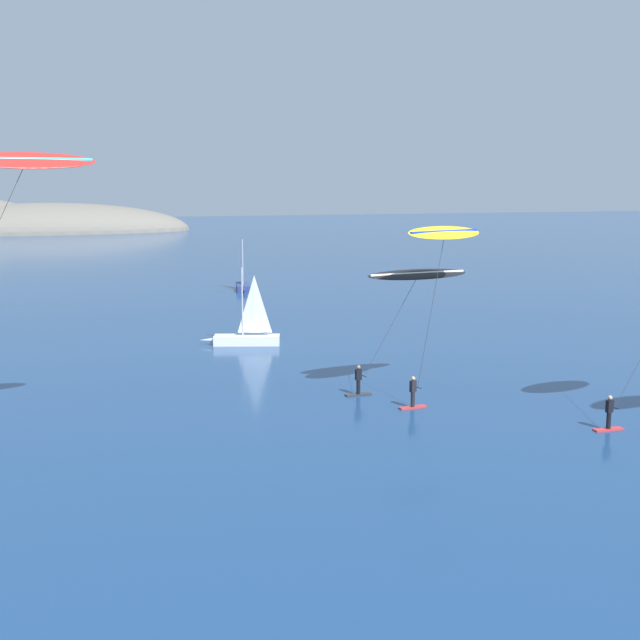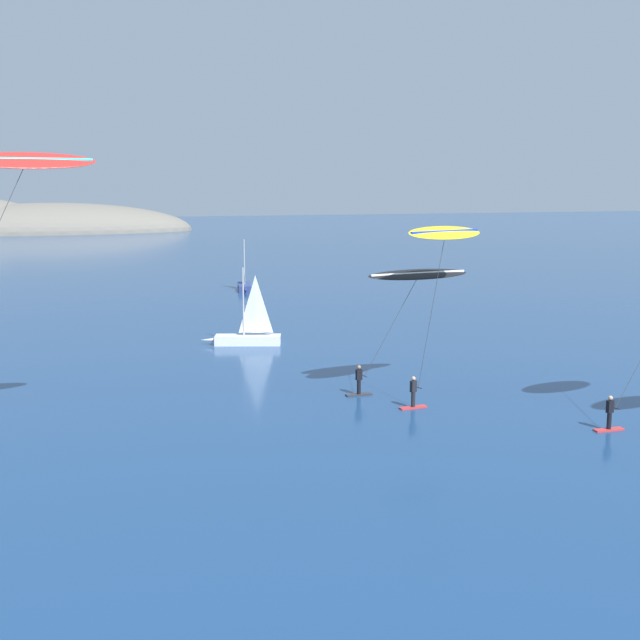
# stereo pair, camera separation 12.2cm
# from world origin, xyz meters

# --- Properties ---
(headland_island) EXTENTS (81.46, 33.07, 18.12)m
(headland_island) POSITION_xyz_m (-17.22, 207.80, 0.00)
(headland_island) COLOR slate
(headland_island) RESTS_ON ground
(sailboat_near) EXTENTS (5.90, 2.85, 5.70)m
(sailboat_near) POSITION_xyz_m (5.11, 50.10, 0.64)
(sailboat_near) COLOR white
(sailboat_near) RESTS_ON ground
(sailboat_far) EXTENTS (2.31, 5.97, 5.70)m
(sailboat_far) POSITION_xyz_m (12.47, 80.13, 0.64)
(sailboat_far) COLOR navy
(sailboat_far) RESTS_ON ground
(kitesurfer_yellow) EXTENTS (5.43, 3.01, 9.52)m
(kitesurfer_yellow) POSITION_xyz_m (11.33, 31.16, 8.46)
(kitesurfer_yellow) COLOR red
(kitesurfer_yellow) RESTS_ON ground
(kitesurfer_red) EXTENTS (9.70, 2.00, 13.08)m
(kitesurfer_red) POSITION_xyz_m (-9.41, 30.81, 11.71)
(kitesurfer_red) COLOR red
(kitesurfer_red) RESTS_ON ground
(kitesurfer_black) EXTENTS (7.67, 1.74, 6.94)m
(kitesurfer_black) POSITION_xyz_m (11.19, 34.22, 6.16)
(kitesurfer_black) COLOR #2D2D33
(kitesurfer_black) RESTS_ON ground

